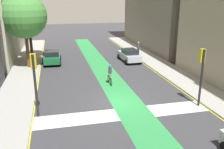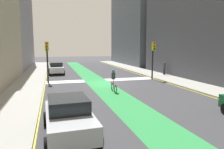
{
  "view_description": "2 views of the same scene",
  "coord_description": "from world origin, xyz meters",
  "px_view_note": "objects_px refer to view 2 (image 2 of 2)",
  "views": [
    {
      "loc": [
        -4.27,
        -16.58,
        7.53
      ],
      "look_at": [
        0.43,
        3.3,
        1.16
      ],
      "focal_mm": 39.58,
      "sensor_mm": 36.0,
      "label": 1
    },
    {
      "loc": [
        5.2,
        20.35,
        3.67
      ],
      "look_at": [
        0.3,
        3.19,
        1.31
      ],
      "focal_mm": 33.69,
      "sensor_mm": 36.0,
      "label": 2
    }
  ],
  "objects_px": {
    "traffic_signal_near_right": "(47,54)",
    "pedestrian_sidewalk_left_a": "(164,68)",
    "cyclist_in_lane": "(114,80)",
    "car_white_right_near": "(56,68)",
    "traffic_signal_near_left": "(153,53)",
    "car_silver_right_far": "(69,116)"
  },
  "relations": [
    {
      "from": "cyclist_in_lane",
      "to": "pedestrian_sidewalk_left_a",
      "type": "bearing_deg",
      "value": -139.92
    },
    {
      "from": "traffic_signal_near_right",
      "to": "car_silver_right_far",
      "type": "distance_m",
      "value": 13.77
    },
    {
      "from": "traffic_signal_near_left",
      "to": "car_silver_right_far",
      "type": "bearing_deg",
      "value": 50.95
    },
    {
      "from": "car_white_right_near",
      "to": "cyclist_in_lane",
      "type": "distance_m",
      "value": 13.78
    },
    {
      "from": "traffic_signal_near_left",
      "to": "car_white_right_near",
      "type": "height_order",
      "value": "traffic_signal_near_left"
    },
    {
      "from": "traffic_signal_near_right",
      "to": "car_white_right_near",
      "type": "height_order",
      "value": "traffic_signal_near_right"
    },
    {
      "from": "traffic_signal_near_right",
      "to": "car_silver_right_far",
      "type": "xyz_separation_m",
      "value": [
        -1.04,
        13.57,
        -2.13
      ]
    },
    {
      "from": "car_silver_right_far",
      "to": "car_white_right_near",
      "type": "height_order",
      "value": "same"
    },
    {
      "from": "traffic_signal_near_right",
      "to": "cyclist_in_lane",
      "type": "xyz_separation_m",
      "value": [
        -5.23,
        5.98,
        -1.96
      ]
    },
    {
      "from": "pedestrian_sidewalk_left_a",
      "to": "traffic_signal_near_left",
      "type": "bearing_deg",
      "value": 40.69
    },
    {
      "from": "car_white_right_near",
      "to": "cyclist_in_lane",
      "type": "height_order",
      "value": "cyclist_in_lane"
    },
    {
      "from": "car_silver_right_far",
      "to": "pedestrian_sidewalk_left_a",
      "type": "height_order",
      "value": "pedestrian_sidewalk_left_a"
    },
    {
      "from": "pedestrian_sidewalk_left_a",
      "to": "car_silver_right_far",
      "type": "bearing_deg",
      "value": 49.01
    },
    {
      "from": "traffic_signal_near_left",
      "to": "car_white_right_near",
      "type": "xyz_separation_m",
      "value": [
        10.32,
        -8.06,
        -2.14
      ]
    },
    {
      "from": "cyclist_in_lane",
      "to": "pedestrian_sidewalk_left_a",
      "type": "distance_m",
      "value": 11.69
    },
    {
      "from": "traffic_signal_near_right",
      "to": "pedestrian_sidewalk_left_a",
      "type": "bearing_deg",
      "value": -173.77
    },
    {
      "from": "traffic_signal_near_left",
      "to": "cyclist_in_lane",
      "type": "height_order",
      "value": "traffic_signal_near_left"
    },
    {
      "from": "traffic_signal_near_right",
      "to": "traffic_signal_near_left",
      "type": "xyz_separation_m",
      "value": [
        -11.29,
        0.93,
        0.02
      ]
    },
    {
      "from": "traffic_signal_near_right",
      "to": "pedestrian_sidewalk_left_a",
      "type": "height_order",
      "value": "traffic_signal_near_right"
    },
    {
      "from": "traffic_signal_near_left",
      "to": "pedestrian_sidewalk_left_a",
      "type": "distance_m",
      "value": 4.27
    },
    {
      "from": "car_silver_right_far",
      "to": "cyclist_in_lane",
      "type": "height_order",
      "value": "cyclist_in_lane"
    },
    {
      "from": "car_white_right_near",
      "to": "pedestrian_sidewalk_left_a",
      "type": "height_order",
      "value": "pedestrian_sidewalk_left_a"
    }
  ]
}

